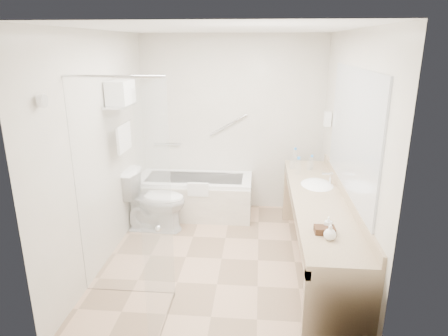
# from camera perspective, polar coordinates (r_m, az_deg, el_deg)

# --- Properties ---
(floor) EXTENTS (3.20, 3.20, 0.00)m
(floor) POSITION_cam_1_polar(r_m,az_deg,el_deg) (4.70, -0.33, -12.83)
(floor) COLOR tan
(floor) RESTS_ON ground
(ceiling) EXTENTS (2.60, 3.20, 0.10)m
(ceiling) POSITION_cam_1_polar(r_m,az_deg,el_deg) (4.06, -0.40, 19.29)
(ceiling) COLOR white
(ceiling) RESTS_ON wall_back
(wall_back) EXTENTS (2.60, 0.10, 2.50)m
(wall_back) POSITION_cam_1_polar(r_m,az_deg,el_deg) (5.76, 1.16, 6.25)
(wall_back) COLOR beige
(wall_back) RESTS_ON ground
(wall_front) EXTENTS (2.60, 0.10, 2.50)m
(wall_front) POSITION_cam_1_polar(r_m,az_deg,el_deg) (2.71, -3.60, -6.97)
(wall_front) COLOR beige
(wall_front) RESTS_ON ground
(wall_left) EXTENTS (0.10, 3.20, 2.50)m
(wall_left) POSITION_cam_1_polar(r_m,az_deg,el_deg) (4.52, -17.02, 2.33)
(wall_left) COLOR beige
(wall_left) RESTS_ON ground
(wall_right) EXTENTS (0.10, 3.20, 2.50)m
(wall_right) POSITION_cam_1_polar(r_m,az_deg,el_deg) (4.29, 17.20, 1.52)
(wall_right) COLOR beige
(wall_right) RESTS_ON ground
(bathtub) EXTENTS (1.60, 0.73, 0.59)m
(bathtub) POSITION_cam_1_polar(r_m,az_deg,el_deg) (5.75, -4.14, -3.96)
(bathtub) COLOR white
(bathtub) RESTS_ON floor
(grab_bar_short) EXTENTS (0.40, 0.03, 0.03)m
(grab_bar_short) POSITION_cam_1_polar(r_m,az_deg,el_deg) (5.93, -8.10, 3.42)
(grab_bar_short) COLOR silver
(grab_bar_short) RESTS_ON wall_back
(grab_bar_long) EXTENTS (0.53, 0.03, 0.33)m
(grab_bar_long) POSITION_cam_1_polar(r_m,az_deg,el_deg) (5.73, 0.63, 6.18)
(grab_bar_long) COLOR silver
(grab_bar_long) RESTS_ON wall_back
(shower_enclosure) EXTENTS (0.96, 0.91, 2.11)m
(shower_enclosure) POSITION_cam_1_polar(r_m,az_deg,el_deg) (3.53, -12.11, -4.66)
(shower_enclosure) COLOR silver
(shower_enclosure) RESTS_ON floor
(towel_shelf) EXTENTS (0.24, 0.55, 0.81)m
(towel_shelf) POSITION_cam_1_polar(r_m,az_deg,el_deg) (4.70, -14.50, 9.37)
(towel_shelf) COLOR silver
(towel_shelf) RESTS_ON wall_left
(vanity_counter) EXTENTS (0.55, 2.70, 0.95)m
(vanity_counter) POSITION_cam_1_polar(r_m,az_deg,el_deg) (4.30, 13.26, -6.73)
(vanity_counter) COLOR tan
(vanity_counter) RESTS_ON floor
(sink) EXTENTS (0.40, 0.52, 0.14)m
(sink) POSITION_cam_1_polar(r_m,az_deg,el_deg) (4.61, 13.13, -2.67)
(sink) COLOR white
(sink) RESTS_ON vanity_counter
(faucet) EXTENTS (0.03, 0.03, 0.14)m
(faucet) POSITION_cam_1_polar(r_m,az_deg,el_deg) (4.60, 15.02, -1.42)
(faucet) COLOR silver
(faucet) RESTS_ON vanity_counter
(mirror) EXTENTS (0.02, 2.00, 1.20)m
(mirror) POSITION_cam_1_polar(r_m,az_deg,el_deg) (4.08, 17.85, 5.01)
(mirror) COLOR #B1B7BE
(mirror) RESTS_ON wall_right
(hairdryer_unit) EXTENTS (0.08, 0.10, 0.18)m
(hairdryer_unit) POSITION_cam_1_polar(r_m,az_deg,el_deg) (5.24, 14.59, 6.79)
(hairdryer_unit) COLOR white
(hairdryer_unit) RESTS_ON wall_right
(toilet) EXTENTS (0.84, 0.49, 0.81)m
(toilet) POSITION_cam_1_polar(r_m,az_deg,el_deg) (5.30, -9.92, -4.59)
(toilet) COLOR white
(toilet) RESTS_ON floor
(amenity_basket) EXTENTS (0.17, 0.12, 0.06)m
(amenity_basket) POSITION_cam_1_polar(r_m,az_deg,el_deg) (3.47, 14.18, -8.58)
(amenity_basket) COLOR #412717
(amenity_basket) RESTS_ON vanity_counter
(soap_bottle_a) EXTENTS (0.10, 0.14, 0.06)m
(soap_bottle_a) POSITION_cam_1_polar(r_m,az_deg,el_deg) (3.52, 14.61, -8.21)
(soap_bottle_a) COLOR white
(soap_bottle_a) RESTS_ON vanity_counter
(soap_bottle_b) EXTENTS (0.13, 0.15, 0.10)m
(soap_bottle_b) POSITION_cam_1_polar(r_m,az_deg,el_deg) (3.37, 14.89, -9.07)
(soap_bottle_b) COLOR white
(soap_bottle_b) RESTS_ON vanity_counter
(water_bottle_left) EXTENTS (0.07, 0.07, 0.22)m
(water_bottle_left) POSITION_cam_1_polar(r_m,az_deg,el_deg) (4.87, 10.56, 0.22)
(water_bottle_left) COLOR silver
(water_bottle_left) RESTS_ON vanity_counter
(water_bottle_mid) EXTENTS (0.06, 0.06, 0.19)m
(water_bottle_mid) POSITION_cam_1_polar(r_m,az_deg,el_deg) (5.11, 12.40, 0.72)
(water_bottle_mid) COLOR silver
(water_bottle_mid) RESTS_ON vanity_counter
(water_bottle_right) EXTENTS (0.06, 0.06, 0.20)m
(water_bottle_right) POSITION_cam_1_polar(r_m,az_deg,el_deg) (5.36, 10.12, 1.72)
(water_bottle_right) COLOR silver
(water_bottle_right) RESTS_ON vanity_counter
(drinking_glass_near) EXTENTS (0.10, 0.10, 0.10)m
(drinking_glass_near) POSITION_cam_1_polar(r_m,az_deg,el_deg) (5.11, 9.75, 0.47)
(drinking_glass_near) COLOR silver
(drinking_glass_near) RESTS_ON vanity_counter
(drinking_glass_far) EXTENTS (0.10, 0.10, 0.10)m
(drinking_glass_far) POSITION_cam_1_polar(r_m,az_deg,el_deg) (5.11, 12.15, 0.31)
(drinking_glass_far) COLOR silver
(drinking_glass_far) RESTS_ON vanity_counter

